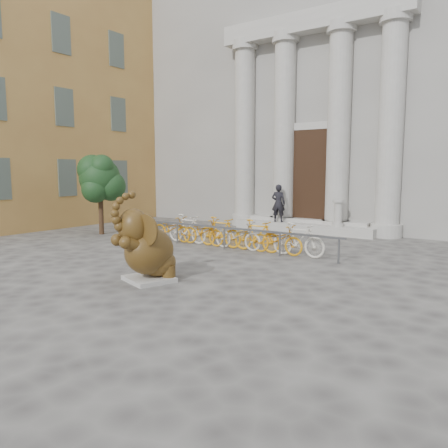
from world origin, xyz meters
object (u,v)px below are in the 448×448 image
Objects in this scene: bike_rack at (228,233)px; elephant_statue at (147,249)px; pedestrian at (278,203)px; tree at (100,179)px.

elephant_statue is at bearing -78.83° from bike_rack.
pedestrian reaches higher than bike_rack.
elephant_statue is 9.42m from pedestrian.
pedestrian is at bearing 118.12° from elephant_statue.
pedestrian is at bearing 44.03° from tree.
bike_rack is (-0.91, 4.61, -0.25)m from elephant_statue.
tree is (-5.85, -0.36, 1.68)m from bike_rack.
bike_rack is 5.05× the size of pedestrian.
bike_rack is 4.76m from pedestrian.
elephant_statue is 8.11m from tree.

